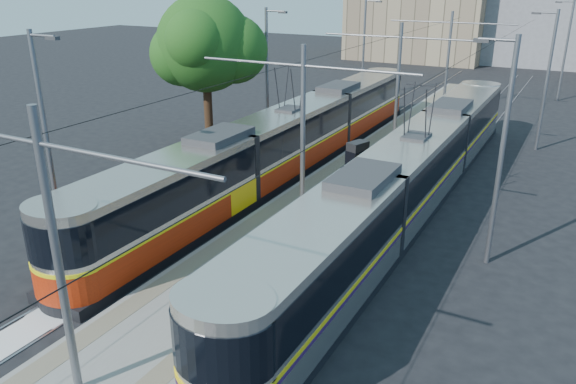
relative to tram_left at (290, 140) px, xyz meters
The scene contains 13 objects.
ground 14.18m from the tram_left, 75.18° to the right, with size 160.00×160.00×0.00m, color black.
platform 5.18m from the tram_left, 43.28° to the left, with size 4.00×50.00×0.30m, color gray.
tactile_strip_left 4.25m from the tram_left, 57.62° to the left, with size 0.70×50.00×0.01m, color gray.
tactile_strip_right 6.24m from the tram_left, 33.87° to the left, with size 0.70×50.00×0.01m, color gray.
rails 5.23m from the tram_left, 43.28° to the left, with size 8.71×70.00×0.03m.
track_arrow 16.70m from the tram_left, 90.00° to the right, with size 1.20×5.00×0.01m, color silver.
tram_left is the anchor object (origin of this frame).
tram_right 7.49m from the tram_left, 15.95° to the right, with size 2.43×30.81×5.50m.
catenary 4.60m from the tram_left, ahead, with size 9.20×70.00×7.00m.
street_lamps 8.59m from the tram_left, 64.03° to the left, with size 15.18×38.22×8.00m.
shelter 4.59m from the tram_left, 18.41° to the right, with size 0.92×1.17×2.25m.
tree 7.73m from the tram_left, 161.43° to the left, with size 6.07×5.62×8.82m.
building_centre 51.57m from the tram_left, 79.21° to the left, with size 18.36×14.28×14.01m.
Camera 1 is at (9.73, -11.29, 9.70)m, focal length 35.00 mm.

